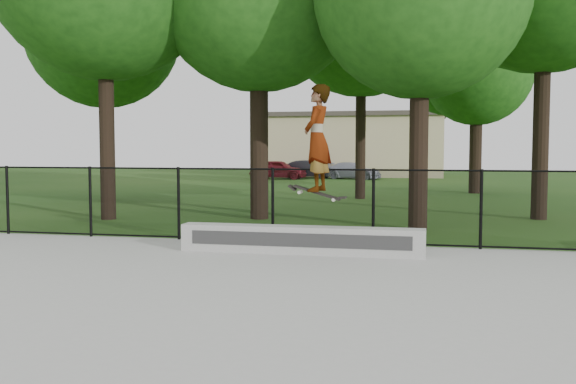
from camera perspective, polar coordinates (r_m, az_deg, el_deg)
name	(u,v)px	position (r m, az deg, el deg)	size (l,w,h in m)	color
ground	(147,325)	(7.42, -12.41, -11.45)	(100.00, 100.00, 0.00)	#1E4E16
concrete_slab	(147,322)	(7.41, -12.42, -11.23)	(14.00, 12.00, 0.06)	#ACABA6
grind_ledge	(301,240)	(11.52, 1.13, -4.28)	(4.40, 0.40, 0.49)	#B6B6B1
car_a	(279,169)	(39.62, -0.85, 2.02)	(1.41, 3.49, 1.20)	maroon
car_b	(309,169)	(40.76, 1.89, 2.03)	(1.20, 3.11, 1.13)	black
car_c	(353,171)	(39.82, 5.81, 1.89)	(1.44, 3.27, 1.03)	#9192A5
skater_airborne	(317,140)	(11.14, 2.62, 4.67)	(0.82, 0.72, 2.05)	black
chainlink_fence	(273,205)	(12.80, -1.37, -1.17)	(16.06, 0.06, 1.50)	black
distant_building	(354,144)	(44.77, 5.89, 4.23)	(12.40, 6.40, 4.30)	tan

